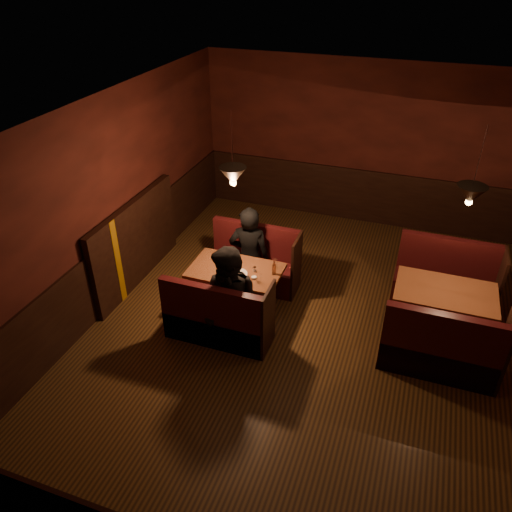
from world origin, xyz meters
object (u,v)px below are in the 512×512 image
(main_bench_far, at_px, (255,265))
(second_bench_far, at_px, (444,284))
(second_table, at_px, (444,302))
(main_bench_near, at_px, (218,322))
(second_bench_near, at_px, (440,353))
(main_table, at_px, (237,279))
(diner_b, at_px, (230,287))
(diner_a, at_px, (249,238))

(main_bench_far, distance_m, second_bench_far, 2.77)
(second_bench_far, bearing_deg, second_table, -92.20)
(main_bench_near, height_order, second_table, main_bench_near)
(second_bench_near, bearing_deg, second_table, 92.20)
(main_bench_far, xyz_separation_m, main_bench_near, (0.00, -1.43, 0.00))
(main_table, distance_m, second_table, 2.75)
(main_table, distance_m, second_bench_near, 2.78)
(second_bench_far, distance_m, second_bench_near, 1.50)
(second_bench_far, bearing_deg, diner_b, -145.10)
(second_bench_near, relative_size, diner_a, 0.83)
(main_bench_near, xyz_separation_m, second_bench_far, (2.74, 1.85, 0.02))
(diner_b, bearing_deg, main_table, 119.65)
(second_table, bearing_deg, diner_a, 175.39)
(second_bench_far, bearing_deg, main_table, -157.48)
(main_bench_far, distance_m, main_bench_near, 1.43)
(second_bench_near, distance_m, diner_b, 2.65)
(second_table, xyz_separation_m, diner_b, (-2.55, -1.05, 0.34))
(diner_a, bearing_deg, second_table, 165.49)
(main_table, distance_m, main_bench_near, 0.75)
(main_table, xyz_separation_m, second_bench_far, (2.75, 1.14, -0.20))
(main_bench_far, bearing_deg, second_table, -6.79)
(second_table, distance_m, diner_a, 2.79)
(main_bench_near, relative_size, diner_b, 0.80)
(main_bench_far, height_order, second_bench_near, second_bench_near)
(main_bench_far, height_order, second_bench_far, second_bench_far)
(diner_b, bearing_deg, main_bench_far, 111.44)
(main_bench_far, distance_m, second_table, 2.74)
(main_table, bearing_deg, main_bench_far, 88.91)
(main_table, bearing_deg, second_bench_far, 22.52)
(main_bench_far, relative_size, diner_b, 0.80)
(second_bench_far, xyz_separation_m, second_bench_near, (0.00, -1.50, 0.00))
(main_bench_far, xyz_separation_m, second_table, (2.71, -0.32, 0.22))
(diner_a, bearing_deg, second_bench_near, 150.88)
(second_table, relative_size, second_bench_near, 0.90)
(main_table, height_order, main_bench_near, main_bench_near)
(main_bench_near, bearing_deg, second_bench_near, 7.38)
(second_bench_far, xyz_separation_m, diner_a, (-2.79, -0.53, 0.52))
(diner_b, bearing_deg, second_bench_near, 21.27)
(main_table, relative_size, main_bench_near, 0.91)
(second_bench_far, relative_size, diner_b, 0.80)
(main_bench_near, bearing_deg, main_table, 91.08)
(main_bench_far, bearing_deg, second_bench_near, -21.39)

